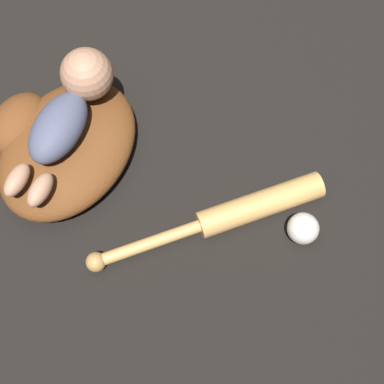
{
  "coord_description": "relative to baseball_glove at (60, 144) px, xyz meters",
  "views": [
    {
      "loc": [
        -0.47,
        -0.35,
        1.1
      ],
      "look_at": [
        -0.05,
        -0.27,
        0.08
      ],
      "focal_mm": 50.0,
      "sensor_mm": 36.0,
      "label": 1
    }
  ],
  "objects": [
    {
      "name": "baseball_glove",
      "position": [
        0.0,
        0.0,
        0.0
      ],
      "size": [
        0.43,
        0.39,
        0.1
      ],
      "color": "brown",
      "rests_on": "ground"
    },
    {
      "name": "ground_plane",
      "position": [
        -0.02,
        -0.04,
        -0.05
      ],
      "size": [
        6.0,
        6.0,
        0.0
      ],
      "primitive_type": "plane",
      "color": "black"
    },
    {
      "name": "baseball",
      "position": [
        -0.09,
        -0.55,
        -0.02
      ],
      "size": [
        0.07,
        0.07,
        0.07
      ],
      "color": "silver",
      "rests_on": "ground"
    },
    {
      "name": "baby_figure",
      "position": [
        0.04,
        -0.03,
        0.1
      ],
      "size": [
        0.36,
        0.17,
        0.11
      ],
      "color": "#4C516B",
      "rests_on": "baseball_glove"
    },
    {
      "name": "baseball_bat",
      "position": [
        -0.08,
        -0.41,
        -0.02
      ],
      "size": [
        0.31,
        0.47,
        0.06
      ],
      "color": "tan",
      "rests_on": "ground"
    }
  ]
}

